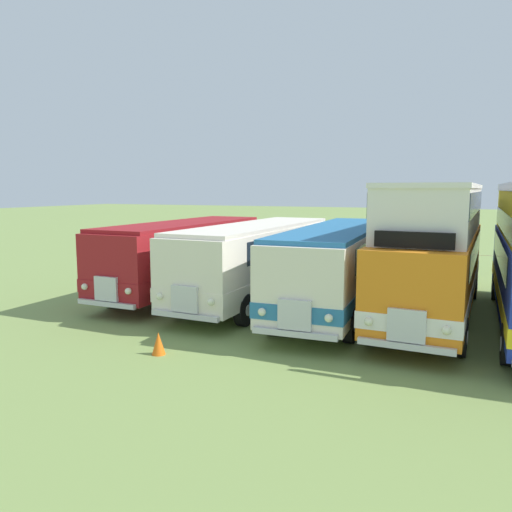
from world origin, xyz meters
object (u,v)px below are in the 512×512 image
object	(u,v)px
bus_second_in_row	(258,256)
bus_third_in_row	(339,261)
bus_fourth_in_row	(435,245)
cone_near_end	(159,343)
bus_first_in_row	(185,252)

from	to	relation	value
bus_second_in_row	bus_third_in_row	bearing A→B (deg)	-0.57
bus_second_in_row	bus_fourth_in_row	xyz separation A→B (m)	(6.47, 0.04, 0.72)
bus_fourth_in_row	cone_near_end	xyz separation A→B (m)	(-6.36, -7.01, -2.17)
bus_first_in_row	bus_fourth_in_row	world-z (taller)	bus_fourth_in_row
bus_first_in_row	bus_third_in_row	xyz separation A→B (m)	(6.47, -0.01, 0.01)
bus_second_in_row	bus_third_in_row	xyz separation A→B (m)	(3.23, -0.03, 0.00)
bus_first_in_row	bus_second_in_row	bearing A→B (deg)	0.38
bus_third_in_row	bus_second_in_row	bearing A→B (deg)	179.43
bus_second_in_row	bus_fourth_in_row	bearing A→B (deg)	0.31
bus_first_in_row	bus_second_in_row	world-z (taller)	same
bus_second_in_row	bus_third_in_row	distance (m)	3.23
bus_first_in_row	cone_near_end	distance (m)	7.86
bus_second_in_row	bus_first_in_row	bearing A→B (deg)	-179.62
bus_fourth_in_row	bus_first_in_row	bearing A→B (deg)	-179.67
bus_first_in_row	bus_fourth_in_row	xyz separation A→B (m)	(9.71, 0.06, 0.72)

